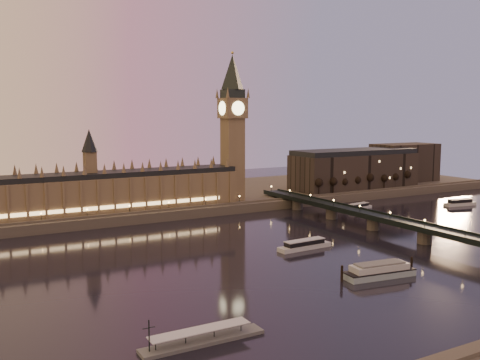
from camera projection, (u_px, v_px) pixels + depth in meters
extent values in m
plane|color=black|center=(255.00, 258.00, 250.97)|extent=(700.00, 700.00, 0.00)
cube|color=#423D35|center=(178.00, 198.00, 407.91)|extent=(560.00, 130.00, 6.00)
cube|color=brown|center=(101.00, 195.00, 334.09)|extent=(180.00, 26.00, 22.00)
cube|color=black|center=(100.00, 175.00, 332.51)|extent=(180.00, 22.00, 3.20)
cube|color=#FFCC7F|center=(107.00, 207.00, 323.16)|extent=(153.00, 0.25, 2.20)
cube|color=brown|center=(233.00, 160.00, 377.51)|extent=(13.00, 13.00, 58.00)
cube|color=brown|center=(233.00, 108.00, 373.02)|extent=(16.00, 16.00, 14.00)
cylinder|color=#FFEAA5|center=(238.00, 108.00, 365.95)|extent=(9.60, 0.35, 9.60)
cylinder|color=#FFEAA5|center=(222.00, 108.00, 369.05)|extent=(0.35, 9.60, 9.60)
cube|color=black|center=(232.00, 94.00, 371.77)|extent=(13.00, 13.00, 6.00)
cone|color=black|center=(232.00, 72.00, 369.90)|extent=(17.68, 17.68, 24.00)
sphere|color=gold|center=(232.00, 53.00, 368.28)|extent=(2.00, 2.00, 2.00)
cube|color=black|center=(398.00, 222.00, 294.68)|extent=(13.00, 260.00, 2.00)
cube|color=black|center=(389.00, 220.00, 291.43)|extent=(0.60, 260.00, 1.00)
cube|color=black|center=(406.00, 218.00, 297.55)|extent=(0.60, 260.00, 1.00)
cube|color=black|center=(354.00, 171.00, 441.91)|extent=(110.00, 36.00, 28.00)
cube|color=black|center=(355.00, 152.00, 439.92)|extent=(108.00, 34.00, 4.00)
cube|color=black|center=(404.00, 162.00, 485.93)|extent=(60.00, 30.00, 34.00)
cylinder|color=black|center=(317.00, 190.00, 402.10)|extent=(0.70, 0.70, 8.75)
sphere|color=black|center=(317.00, 184.00, 401.53)|extent=(5.83, 5.83, 5.83)
cylinder|color=black|center=(331.00, 188.00, 408.72)|extent=(0.70, 0.70, 8.75)
sphere|color=black|center=(331.00, 182.00, 408.15)|extent=(5.83, 5.83, 5.83)
cylinder|color=black|center=(345.00, 187.00, 415.34)|extent=(0.70, 0.70, 8.75)
sphere|color=black|center=(345.00, 181.00, 414.77)|extent=(5.83, 5.83, 5.83)
cylinder|color=black|center=(358.00, 186.00, 421.96)|extent=(0.70, 0.70, 8.75)
sphere|color=black|center=(358.00, 180.00, 421.39)|extent=(5.83, 5.83, 5.83)
cylinder|color=black|center=(371.00, 185.00, 428.58)|extent=(0.70, 0.70, 8.75)
sphere|color=black|center=(371.00, 179.00, 428.01)|extent=(5.83, 5.83, 5.83)
cylinder|color=black|center=(384.00, 184.00, 435.20)|extent=(0.70, 0.70, 8.75)
sphere|color=black|center=(384.00, 178.00, 434.63)|extent=(5.83, 5.83, 5.83)
cylinder|color=black|center=(396.00, 183.00, 441.81)|extent=(0.70, 0.70, 8.75)
sphere|color=black|center=(396.00, 177.00, 441.24)|extent=(5.83, 5.83, 5.83)
cylinder|color=black|center=(408.00, 182.00, 448.43)|extent=(0.70, 0.70, 8.75)
sphere|color=black|center=(408.00, 176.00, 447.86)|extent=(5.83, 5.83, 5.83)
cube|color=silver|center=(304.00, 247.00, 267.76)|extent=(29.90, 7.86, 2.17)
cube|color=black|center=(305.00, 243.00, 267.48)|extent=(22.15, 6.33, 2.17)
cube|color=silver|center=(305.00, 240.00, 267.32)|extent=(22.76, 6.61, 0.40)
cube|color=silver|center=(359.00, 208.00, 378.93)|extent=(23.27, 9.24, 1.92)
cube|color=black|center=(359.00, 205.00, 378.69)|extent=(17.29, 7.28, 1.92)
cube|color=silver|center=(359.00, 203.00, 378.55)|extent=(17.78, 7.58, 0.35)
cube|color=silver|center=(460.00, 204.00, 393.22)|extent=(25.69, 10.73, 2.28)
cube|color=black|center=(460.00, 201.00, 392.94)|extent=(19.10, 8.47, 2.28)
cube|color=silver|center=(460.00, 199.00, 392.77)|extent=(19.63, 8.82, 0.42)
cube|color=#8BA4B1|center=(379.00, 274.00, 221.65)|extent=(31.90, 12.54, 2.52)
cube|color=black|center=(379.00, 271.00, 221.46)|extent=(31.90, 12.54, 0.49)
cube|color=silver|center=(379.00, 267.00, 221.28)|extent=(26.00, 10.85, 2.52)
cube|color=#595B5E|center=(380.00, 263.00, 221.08)|extent=(22.03, 9.40, 0.68)
cylinder|color=black|center=(342.00, 274.00, 215.72)|extent=(1.07, 1.07, 6.60)
cylinder|color=black|center=(411.00, 264.00, 228.80)|extent=(1.07, 1.07, 6.60)
cube|color=#595B5E|center=(203.00, 341.00, 158.39)|extent=(38.86, 6.48, 1.11)
cube|color=silver|center=(200.00, 330.00, 157.49)|extent=(31.46, 5.55, 0.28)
cylinder|color=black|center=(149.00, 336.00, 149.66)|extent=(0.37, 0.37, 9.25)
cylinder|color=black|center=(149.00, 328.00, 149.37)|extent=(3.70, 0.22, 0.22)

